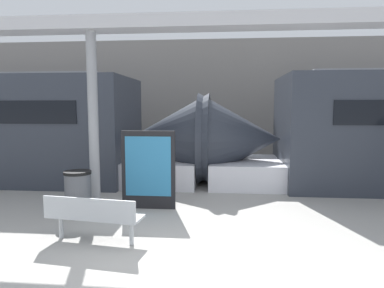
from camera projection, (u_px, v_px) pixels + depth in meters
ground_plane at (168, 262)px, 4.91m from camera, size 60.00×60.00×0.00m
station_wall at (205, 101)px, 14.26m from camera, size 56.00×0.20×5.00m
bench_near at (93, 214)px, 5.56m from camera, size 1.64×0.65×0.78m
trash_bin at (78, 194)px, 6.92m from camera, size 0.55×0.55×0.94m
poster_board at (148, 170)px, 7.44m from camera, size 1.18×0.07×1.71m
support_column_near at (93, 121)px, 7.50m from camera, size 0.22×0.22×3.83m
canopy_beam at (90, 25)px, 7.28m from camera, size 28.00×0.60×0.28m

